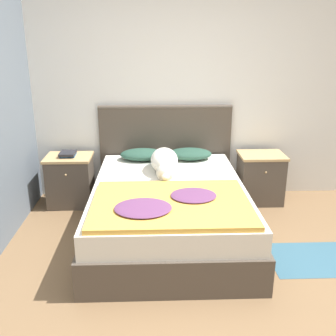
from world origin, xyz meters
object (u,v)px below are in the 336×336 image
(nightstand_left, at_px, (70,180))
(pillow_right, at_px, (190,154))
(pillow_left, at_px, (142,154))
(bed, at_px, (169,211))
(dog, at_px, (165,162))
(book_stack, at_px, (68,154))
(nightstand_right, at_px, (260,178))

(nightstand_left, distance_m, pillow_right, 1.40)
(pillow_left, bearing_deg, bed, -71.68)
(bed, height_order, pillow_left, pillow_left)
(bed, xyz_separation_m, pillow_right, (0.27, 0.81, 0.33))
(pillow_left, relative_size, dog, 0.65)
(pillow_left, bearing_deg, book_stack, -179.03)
(pillow_right, relative_size, dog, 0.65)
(pillow_left, xyz_separation_m, dog, (0.24, -0.43, 0.05))
(pillow_right, bearing_deg, nightstand_right, -1.39)
(pillow_left, height_order, pillow_right, same)
(bed, xyz_separation_m, dog, (-0.03, 0.38, 0.37))
(bed, relative_size, book_stack, 9.72)
(nightstand_left, xyz_separation_m, pillow_right, (1.36, 0.02, 0.29))
(pillow_right, bearing_deg, book_stack, -179.41)
(book_stack, bearing_deg, bed, -35.80)
(nightstand_left, xyz_separation_m, pillow_left, (0.83, 0.02, 0.29))
(dog, bearing_deg, nightstand_right, 19.91)
(book_stack, bearing_deg, nightstand_left, -47.68)
(nightstand_right, bearing_deg, nightstand_left, 180.00)
(bed, xyz_separation_m, book_stack, (-1.10, 0.79, 0.35))
(nightstand_right, distance_m, dog, 1.25)
(pillow_right, distance_m, book_stack, 1.37)
(pillow_left, xyz_separation_m, pillow_right, (0.54, 0.00, 0.00))
(nightstand_right, bearing_deg, pillow_left, 179.16)
(bed, bearing_deg, pillow_right, 71.68)
(pillow_right, height_order, dog, dog)
(pillow_left, xyz_separation_m, book_stack, (-0.83, -0.01, 0.02))
(nightstand_right, xyz_separation_m, pillow_left, (-1.36, 0.02, 0.29))
(pillow_left, height_order, book_stack, pillow_left)
(bed, height_order, nightstand_right, nightstand_right)
(nightstand_right, bearing_deg, bed, -144.27)
(pillow_right, bearing_deg, nightstand_left, -179.16)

